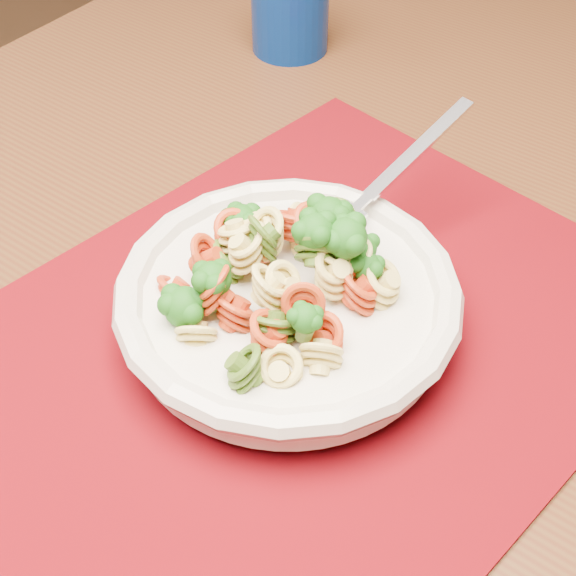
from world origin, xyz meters
TOP-DOWN VIEW (x-y plane):
  - dining_table at (0.28, -0.22)m, footprint 1.52×1.24m
  - placemat at (0.29, -0.30)m, footprint 0.56×0.47m
  - pasta_bowl at (0.29, -0.28)m, footprint 0.24×0.24m
  - pasta_broccoli_heap at (0.29, -0.28)m, footprint 0.20×0.20m
  - fork at (0.36, -0.25)m, footprint 0.18×0.05m
  - tumbler at (0.51, 0.05)m, footprint 0.08×0.08m

SIDE VIEW (x-z plane):
  - dining_table at x=0.28m, z-range 0.26..1.01m
  - placemat at x=0.29m, z-range 0.75..0.75m
  - pasta_bowl at x=0.29m, z-range 0.75..0.80m
  - fork at x=0.36m, z-range 0.76..0.83m
  - pasta_broccoli_heap at x=0.29m, z-range 0.76..0.83m
  - tumbler at x=0.51m, z-range 0.75..0.85m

